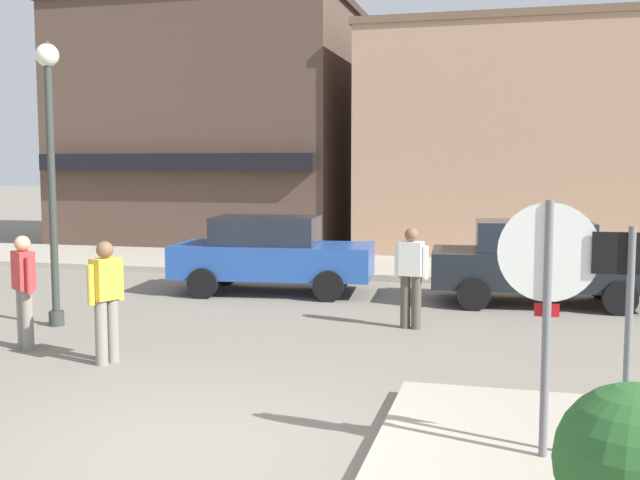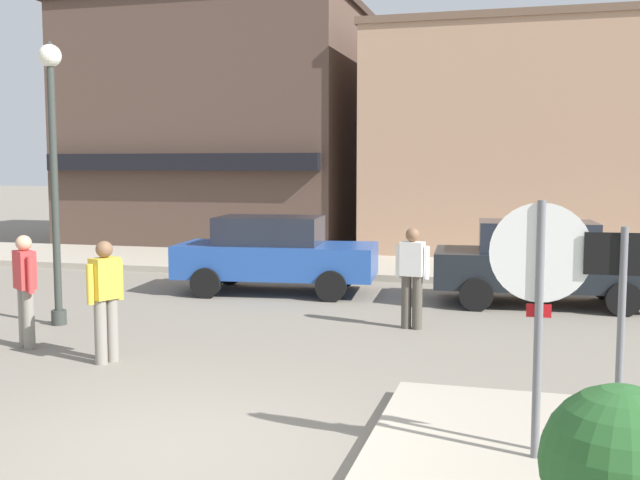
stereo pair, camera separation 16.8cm
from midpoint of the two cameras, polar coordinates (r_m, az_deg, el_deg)
The scene contains 12 objects.
ground_plane at distance 7.13m, azimuth -9.82°, elevation -15.58°, with size 160.00×160.00×0.00m, color gray.
kerb_far at distance 18.76m, azimuth 6.35°, elevation -2.06°, with size 80.00×4.00×0.15m, color #A89E8C.
stop_sign at distance 6.42m, azimuth 17.09°, elevation -4.07°, with size 0.82×0.07×2.30m.
one_way_sign at distance 6.49m, azimuth 22.65°, elevation -5.83°, with size 0.60×0.06×2.10m.
lamp_post at distance 12.71m, azimuth -19.33°, elevation 7.06°, with size 0.36×0.36×4.54m.
parked_car_nearest at distance 15.25m, azimuth -3.13°, elevation -1.01°, with size 4.16×2.19×1.56m.
parked_car_second at distance 14.51m, azimuth 16.90°, elevation -1.59°, with size 4.11×2.09×1.56m.
pedestrian_crossing_near at distance 11.34m, azimuth -21.14°, elevation -3.39°, with size 0.50×0.39×1.61m.
pedestrian_crossing_far at distance 10.15m, azimuth -15.57°, elevation -4.24°, with size 0.34×0.54×1.61m.
pedestrian_kerb_side at distance 11.93m, azimuth 7.43°, elevation -2.63°, with size 0.56×0.27×1.61m.
building_corner_shop at distance 26.09m, azimuth -6.80°, elevation 8.57°, with size 9.33×8.07×7.85m.
building_storefront_left_near at distance 23.05m, azimuth 14.51°, elevation 7.22°, with size 8.15×6.12×6.56m.
Camera 2 is at (2.93, -5.99, 2.57)m, focal length 42.00 mm.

